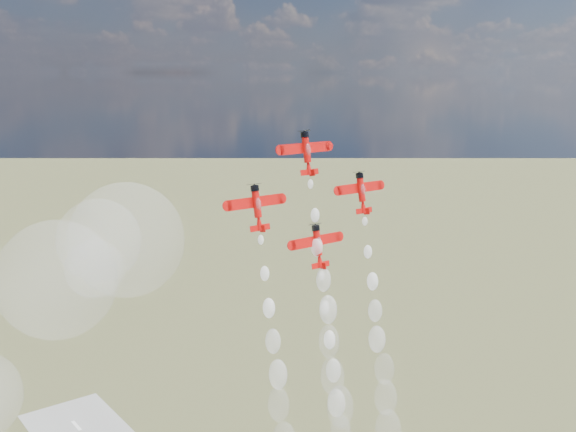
{
  "coord_description": "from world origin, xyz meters",
  "views": [
    {
      "loc": [
        -72.05,
        -92.38,
        124.41
      ],
      "look_at": [
        4.89,
        9.82,
        97.13
      ],
      "focal_mm": 42.0,
      "sensor_mm": 36.0,
      "label": 1
    }
  ],
  "objects_px": {
    "plane_slot": "(318,245)",
    "plane_lead": "(307,152)",
    "plane_left": "(257,206)",
    "plane_right": "(361,192)"
  },
  "relations": [
    {
      "from": "plane_lead",
      "to": "plane_slot",
      "type": "distance_m",
      "value": 18.63
    },
    {
      "from": "plane_lead",
      "to": "plane_slot",
      "type": "height_order",
      "value": "plane_lead"
    },
    {
      "from": "plane_lead",
      "to": "plane_left",
      "type": "distance_m",
      "value": 16.24
    },
    {
      "from": "plane_lead",
      "to": "plane_slot",
      "type": "xyz_separation_m",
      "value": [
        0.0,
        -3.72,
        -18.25
      ]
    },
    {
      "from": "plane_right",
      "to": "plane_slot",
      "type": "height_order",
      "value": "plane_right"
    },
    {
      "from": "plane_lead",
      "to": "plane_left",
      "type": "relative_size",
      "value": 1.0
    },
    {
      "from": "plane_left",
      "to": "plane_right",
      "type": "bearing_deg",
      "value": 0.0
    },
    {
      "from": "plane_lead",
      "to": "plane_right",
      "type": "relative_size",
      "value": 1.0
    },
    {
      "from": "plane_slot",
      "to": "plane_lead",
      "type": "bearing_deg",
      "value": 90.0
    },
    {
      "from": "plane_slot",
      "to": "plane_left",
      "type": "bearing_deg",
      "value": 172.04
    }
  ]
}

